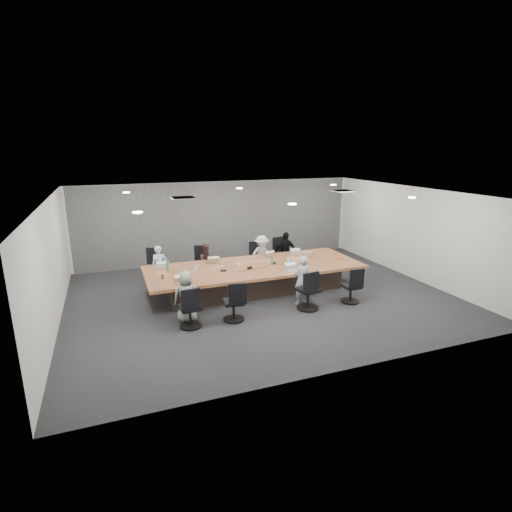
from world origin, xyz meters
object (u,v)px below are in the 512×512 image
object	(u,v)px
person_0	(159,266)
person_4	(187,296)
laptop_3	(293,253)
mug_brown	(162,277)
chair_2	(258,261)
bottle_green_right	(272,260)
chair_0	(158,269)
chair_7	(351,289)
person_6	(302,280)
person_1	(207,262)
canvas_bag	(307,254)
chair_5	(234,305)
chair_4	(190,311)
snack_packet	(340,258)
conference_table	(255,277)
chair_1	(205,265)
person_3	(285,252)
laptop_0	(162,267)
laptop_6	(293,271)
laptop_1	(212,262)
chair_6	(308,293)
bottle_green_left	(168,266)
stapler	(250,268)
laptop_2	(268,256)
chair_3	(281,256)
laptop_4	(182,283)
bottle_clear	(196,269)

from	to	relation	value
person_0	person_4	size ratio (longest dim) A/B	0.98
laptop_3	mug_brown	size ratio (longest dim) A/B	3.20
chair_2	bottle_green_right	world-z (taller)	bottle_green_right
chair_0	chair_7	bearing A→B (deg)	160.99
person_6	person_1	bearing A→B (deg)	-59.22
person_4	canvas_bag	xyz separation A→B (m)	(4.00, 1.66, 0.20)
chair_2	chair_5	distance (m)	3.90
chair_4	chair_7	xyz separation A→B (m)	(4.24, 0.00, -0.02)
chair_7	snack_packet	bearing A→B (deg)	70.44
chair_4	bottle_green_right	distance (m)	3.20
conference_table	bottle_green_right	xyz separation A→B (m)	(0.50, -0.05, 0.47)
chair_1	person_3	size ratio (longest dim) A/B	0.58
chair_2	chair_4	bearing A→B (deg)	52.26
laptop_0	laptop_6	size ratio (longest dim) A/B	1.07
person_1	laptop_1	xyz separation A→B (m)	(0.00, -0.55, 0.17)
chair_4	person_4	distance (m)	0.41
person_0	laptop_6	xyz separation A→B (m)	(3.24, -2.15, 0.15)
chair_5	canvas_bag	distance (m)	3.61
chair_4	person_6	size ratio (longest dim) A/B	0.60
conference_table	chair_6	world-z (taller)	chair_6
person_1	bottle_green_left	world-z (taller)	person_1
person_3	person_6	xyz separation A→B (m)	(-0.77, -2.70, -0.01)
stapler	chair_0	bearing A→B (deg)	117.35
conference_table	laptop_2	world-z (taller)	laptop_2
chair_2	bottle_green_right	bearing A→B (deg)	85.29
chair_7	mug_brown	bearing A→B (deg)	163.91
laptop_6	stapler	size ratio (longest dim) A/B	2.13
chair_2	chair_3	world-z (taller)	chair_3
laptop_3	chair_2	bearing A→B (deg)	-42.49
person_4	person_6	distance (m)	2.98
chair_1	snack_packet	size ratio (longest dim) A/B	4.66
canvas_bag	laptop_3	bearing A→B (deg)	117.35
canvas_bag	laptop_4	bearing A→B (deg)	-164.41
laptop_4	person_6	bearing A→B (deg)	-8.88
laptop_0	person_6	bearing A→B (deg)	148.54
chair_7	laptop_6	distance (m)	1.59
person_4	chair_3	bearing A→B (deg)	-126.27
laptop_1	person_3	xyz separation A→B (m)	(2.59, 0.55, -0.09)
bottle_green_left	laptop_3	bearing A→B (deg)	6.05
person_0	chair_4	bearing A→B (deg)	-74.52
laptop_1	stapler	world-z (taller)	stapler
bottle_green_right	laptop_4	bearing A→B (deg)	-164.42
chair_1	chair_7	xyz separation A→B (m)	(3.08, -3.40, -0.01)
chair_1	stapler	xyz separation A→B (m)	(0.80, -1.92, 0.39)
chair_0	mug_brown	distance (m)	1.96
chair_0	canvas_bag	bearing A→B (deg)	-179.95
mug_brown	chair_1	bearing A→B (deg)	51.25
person_4	bottle_clear	size ratio (longest dim) A/B	5.14
laptop_2	snack_packet	bearing A→B (deg)	144.01
person_1	bottle_clear	bearing A→B (deg)	-118.98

